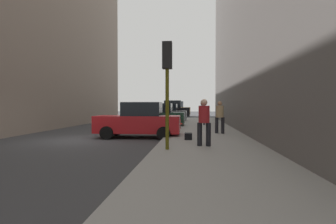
{
  "coord_description": "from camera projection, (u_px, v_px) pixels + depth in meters",
  "views": [
    {
      "loc": [
        5.38,
        -11.86,
        1.63
      ],
      "look_at": [
        3.55,
        6.9,
        1.16
      ],
      "focal_mm": 28.0,
      "sensor_mm": 36.0,
      "label": 1
    }
  ],
  "objects": [
    {
      "name": "sidewalk",
      "position": [
        207.0,
        140.0,
        11.78
      ],
      "size": [
        4.0,
        40.0,
        0.15
      ],
      "primitive_type": "cube",
      "color": "gray",
      "rests_on": "ground_plane"
    },
    {
      "name": "parked_dark_green_sedan",
      "position": [
        157.0,
        116.0,
        19.73
      ],
      "size": [
        4.21,
        2.07,
        1.79
      ],
      "color": "#193828",
      "rests_on": "ground_plane"
    },
    {
      "name": "pedestrian_with_beanie",
      "position": [
        202.0,
        112.0,
        20.06
      ],
      "size": [
        0.53,
        0.49,
        1.78
      ],
      "color": "#333338",
      "rests_on": "sidewalk"
    },
    {
      "name": "pedestrian_in_tan_coat",
      "position": [
        220.0,
        115.0,
        13.87
      ],
      "size": [
        0.53,
        0.49,
        1.71
      ],
      "color": "black",
      "rests_on": "sidewalk"
    },
    {
      "name": "fire_hydrant",
      "position": [
        179.0,
        123.0,
        16.86
      ],
      "size": [
        0.42,
        0.22,
        0.7
      ],
      "color": "red",
      "rests_on": "sidewalk"
    },
    {
      "name": "parked_red_hatchback",
      "position": [
        139.0,
        121.0,
        13.27
      ],
      "size": [
        4.23,
        2.12,
        1.79
      ],
      "color": "#B2191E",
      "rests_on": "ground_plane"
    },
    {
      "name": "parked_gray_coupe",
      "position": [
        166.0,
        113.0,
        25.82
      ],
      "size": [
        4.22,
        2.1,
        1.79
      ],
      "color": "slate",
      "rests_on": "ground_plane"
    },
    {
      "name": "ground_plane",
      "position": [
        79.0,
        140.0,
        12.36
      ],
      "size": [
        120.0,
        120.0,
        0.0
      ],
      "primitive_type": "plane",
      "color": "#38383A"
    },
    {
      "name": "parked_black_suv",
      "position": [
        172.0,
        110.0,
        32.76
      ],
      "size": [
        4.64,
        2.14,
        2.25
      ],
      "color": "black",
      "rests_on": "ground_plane"
    },
    {
      "name": "duffel_bag",
      "position": [
        188.0,
        136.0,
        11.36
      ],
      "size": [
        0.32,
        0.44,
        0.28
      ],
      "color": "black",
      "rests_on": "sidewalk"
    },
    {
      "name": "parked_bronze_suv",
      "position": [
        175.0,
        109.0,
        39.43
      ],
      "size": [
        4.66,
        2.19,
        2.25
      ],
      "color": "brown",
      "rests_on": "ground_plane"
    },
    {
      "name": "traffic_light",
      "position": [
        167.0,
        72.0,
        8.75
      ],
      "size": [
        0.32,
        0.32,
        3.6
      ],
      "color": "#514C0F",
      "rests_on": "sidewalk"
    },
    {
      "name": "pedestrian_in_red_jacket",
      "position": [
        204.0,
        120.0,
        9.51
      ],
      "size": [
        0.52,
        0.46,
        1.71
      ],
      "color": "black",
      "rests_on": "sidewalk"
    }
  ]
}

